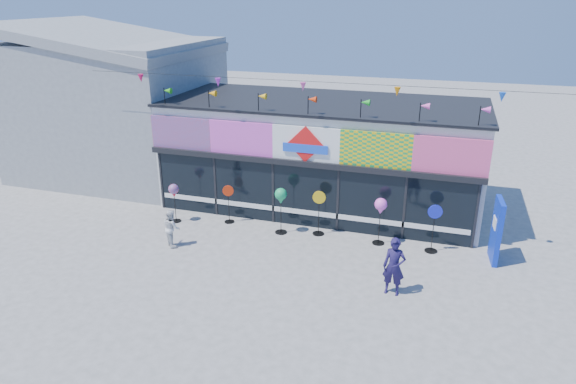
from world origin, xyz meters
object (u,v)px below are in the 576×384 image
at_px(spinner_0, 174,192).
at_px(spinner_5, 433,227).
at_px(adult_man, 394,267).
at_px(child, 172,228).
at_px(blue_sign, 496,231).
at_px(spinner_1, 229,203).
at_px(spinner_4, 381,208).
at_px(spinner_2, 281,197).
at_px(spinner_3, 319,212).

relative_size(spinner_0, spinner_5, 0.89).
height_order(adult_man, child, adult_man).
height_order(spinner_5, adult_man, adult_man).
relative_size(adult_man, child, 1.32).
height_order(blue_sign, child, blue_sign).
relative_size(blue_sign, spinner_5, 1.25).
xyz_separation_m(spinner_1, spinner_4, (5.52, -0.09, 0.55)).
height_order(spinner_0, adult_man, adult_man).
xyz_separation_m(spinner_2, spinner_4, (3.42, 0.19, -0.03)).
bearing_deg(spinner_1, spinner_4, -0.90).
relative_size(blue_sign, spinner_0, 1.40).
xyz_separation_m(blue_sign, spinner_2, (-7.04, -0.10, 0.31)).
bearing_deg(blue_sign, adult_man, -138.77).
xyz_separation_m(spinner_5, adult_man, (-0.92, -2.95, -0.02)).
distance_m(blue_sign, spinner_1, 9.16).
xyz_separation_m(spinner_1, spinner_5, (7.26, -0.14, 0.11)).
distance_m(spinner_3, child, 5.03).
xyz_separation_m(spinner_4, child, (-6.59, -2.21, -0.67)).
bearing_deg(spinner_2, blue_sign, 0.85).
bearing_deg(child, blue_sign, -125.63).
height_order(spinner_1, child, spinner_1).
xyz_separation_m(spinner_0, spinner_5, (9.18, 0.39, -0.31)).
bearing_deg(spinner_0, spinner_1, 15.53).
bearing_deg(spinner_3, spinner_1, -179.88).
height_order(spinner_2, spinner_4, spinner_2).
bearing_deg(spinner_3, spinner_5, -2.23).
relative_size(spinner_3, spinner_5, 0.98).
bearing_deg(blue_sign, spinner_0, 177.00).
height_order(blue_sign, spinner_4, blue_sign).
xyz_separation_m(spinner_5, child, (-8.33, -2.15, -0.23)).
xyz_separation_m(spinner_3, child, (-4.47, -2.30, -0.21)).
xyz_separation_m(spinner_3, adult_man, (2.94, -3.10, -0.01)).
height_order(spinner_0, spinner_2, spinner_2).
height_order(spinner_0, spinner_5, spinner_5).
height_order(spinner_1, spinner_3, spinner_3).
bearing_deg(spinner_0, spinner_5, 2.43).
bearing_deg(spinner_4, child, -161.49).
relative_size(blue_sign, spinner_3, 1.27).
bearing_deg(spinner_2, spinner_0, -176.39).
bearing_deg(spinner_4, spinner_2, -176.77).
bearing_deg(spinner_5, spinner_0, -177.57).
bearing_deg(spinner_3, spinner_2, -167.54).
relative_size(spinner_2, spinner_3, 1.04).
distance_m(spinner_0, spinner_1, 2.03).
relative_size(spinner_2, adult_man, 0.99).
height_order(spinner_3, spinner_4, spinner_4).
distance_m(spinner_2, spinner_5, 5.18).
height_order(spinner_2, child, spinner_2).
relative_size(spinner_1, spinner_4, 0.88).
xyz_separation_m(spinner_0, spinner_2, (4.03, 0.25, 0.16)).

